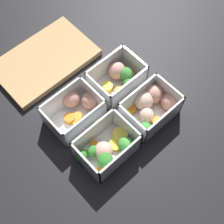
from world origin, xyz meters
TOP-DOWN VIEW (x-y plane):
  - ground_plane at (0.00, 0.00)m, footprint 4.00×4.00m
  - container_near_left at (-0.08, -0.07)m, footprint 0.15×0.10m
  - container_near_right at (0.09, -0.06)m, footprint 0.16×0.12m
  - container_far_left at (-0.06, 0.07)m, footprint 0.16×0.13m
  - container_far_right at (0.08, 0.06)m, footprint 0.14×0.11m
  - cutting_board at (-0.02, 0.26)m, footprint 0.28×0.18m

SIDE VIEW (x-z plane):
  - ground_plane at x=0.00m, z-range 0.00..0.00m
  - cutting_board at x=-0.02m, z-range 0.00..0.02m
  - container_far_left at x=-0.06m, z-range -0.01..0.07m
  - container_near_left at x=-0.08m, z-range -0.01..0.07m
  - container_far_right at x=0.08m, z-range -0.01..0.07m
  - container_near_right at x=0.09m, z-range -0.01..0.07m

